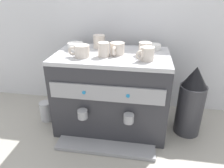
# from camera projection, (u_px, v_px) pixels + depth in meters

# --- Properties ---
(ground_plane) EXTENTS (4.00, 4.00, 0.00)m
(ground_plane) POSITION_uv_depth(u_px,v_px,m) (112.00, 123.00, 1.44)
(ground_plane) COLOR #9E998E
(tiled_backsplash_wall) EXTENTS (2.80, 0.03, 0.96)m
(tiled_backsplash_wall) POSITION_uv_depth(u_px,v_px,m) (119.00, 43.00, 1.51)
(tiled_backsplash_wall) COLOR silver
(tiled_backsplash_wall) RESTS_ON ground_plane
(espresso_machine) EXTENTS (0.68, 0.52, 0.50)m
(espresso_machine) POSITION_uv_depth(u_px,v_px,m) (112.00, 92.00, 1.33)
(espresso_machine) COLOR #2D2D33
(espresso_machine) RESTS_ON ground_plane
(ceramic_cup_0) EXTENTS (0.06, 0.11, 0.08)m
(ceramic_cup_0) POSITION_uv_depth(u_px,v_px,m) (104.00, 49.00, 1.17)
(ceramic_cup_0) COLOR beige
(ceramic_cup_0) RESTS_ON espresso_machine
(ceramic_cup_1) EXTENTS (0.08, 0.12, 0.07)m
(ceramic_cup_1) POSITION_uv_depth(u_px,v_px,m) (117.00, 49.00, 1.21)
(ceramic_cup_1) COLOR beige
(ceramic_cup_1) RESTS_ON espresso_machine
(ceramic_cup_2) EXTENTS (0.07, 0.11, 0.07)m
(ceramic_cup_2) POSITION_uv_depth(u_px,v_px,m) (145.00, 49.00, 1.19)
(ceramic_cup_2) COLOR beige
(ceramic_cup_2) RESTS_ON espresso_machine
(ceramic_cup_3) EXTENTS (0.07, 0.12, 0.08)m
(ceramic_cup_3) POSITION_uv_depth(u_px,v_px,m) (99.00, 41.00, 1.33)
(ceramic_cup_3) COLOR beige
(ceramic_cup_3) RESTS_ON espresso_machine
(ceramic_cup_4) EXTENTS (0.12, 0.08, 0.07)m
(ceramic_cup_4) POSITION_uv_depth(u_px,v_px,m) (81.00, 51.00, 1.16)
(ceramic_cup_4) COLOR beige
(ceramic_cup_4) RESTS_ON espresso_machine
(ceramic_cup_5) EXTENTS (0.10, 0.08, 0.07)m
(ceramic_cup_5) POSITION_uv_depth(u_px,v_px,m) (147.00, 54.00, 1.10)
(ceramic_cup_5) COLOR beige
(ceramic_cup_5) RESTS_ON espresso_machine
(ceramic_bowl_0) EXTENTS (0.09, 0.09, 0.03)m
(ceramic_bowl_0) POSITION_uv_depth(u_px,v_px,m) (153.00, 47.00, 1.30)
(ceramic_bowl_0) COLOR white
(ceramic_bowl_0) RESTS_ON espresso_machine
(ceramic_bowl_1) EXTENTS (0.10, 0.10, 0.04)m
(ceramic_bowl_1) POSITION_uv_depth(u_px,v_px,m) (76.00, 46.00, 1.30)
(ceramic_bowl_1) COLOR white
(ceramic_bowl_1) RESTS_ON espresso_machine
(coffee_grinder) EXTENTS (0.16, 0.16, 0.45)m
(coffee_grinder) POSITION_uv_depth(u_px,v_px,m) (191.00, 102.00, 1.27)
(coffee_grinder) COLOR #333338
(coffee_grinder) RESTS_ON ground_plane
(milk_pitcher) EXTENTS (0.08, 0.08, 0.14)m
(milk_pitcher) POSITION_uv_depth(u_px,v_px,m) (46.00, 111.00, 1.45)
(milk_pitcher) COLOR #B7B7BC
(milk_pitcher) RESTS_ON ground_plane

